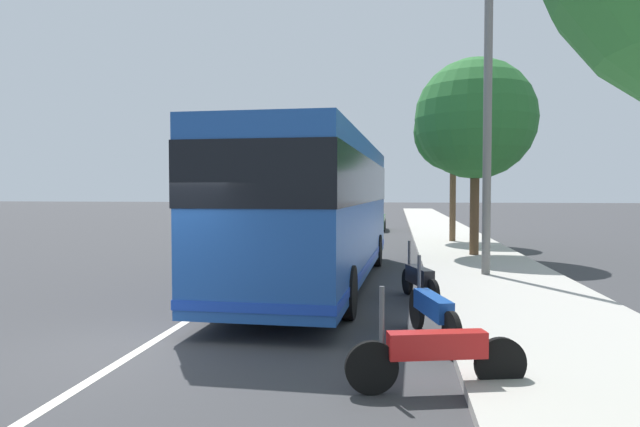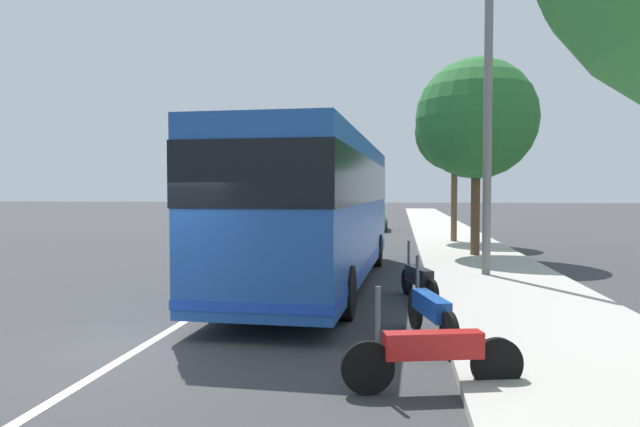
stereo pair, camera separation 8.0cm
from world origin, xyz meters
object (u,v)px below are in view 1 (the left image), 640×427
motorcycle_by_tree (419,279)px  car_far_distant (370,219)px  utility_pole (487,136)px  roadside_tree_far_block (453,132)px  motorcycle_angled (436,353)px  motorcycle_nearest_curb (432,311)px  roadside_tree_mid_block (475,119)px  coach_bus (319,203)px  car_oncoming (338,210)px

motorcycle_by_tree → car_far_distant: car_far_distant is taller
utility_pole → roadside_tree_far_block: bearing=-0.5°
car_far_distant → utility_pole: size_ratio=0.51×
motorcycle_angled → utility_pole: utility_pole is taller
motorcycle_nearest_curb → roadside_tree_mid_block: roadside_tree_mid_block is taller
motorcycle_angled → roadside_tree_mid_block: 14.39m
motorcycle_angled → roadside_tree_far_block: 19.57m
motorcycle_nearest_curb → car_far_distant: car_far_distant is taller
motorcycle_by_tree → utility_pole: utility_pole is taller
roadside_tree_far_block → utility_pole: (-10.15, 0.09, -1.15)m
motorcycle_by_tree → roadside_tree_far_block: roadside_tree_far_block is taller
roadside_tree_far_block → car_far_distant: bearing=26.4°
utility_pole → car_far_distant: bearing=12.3°
motorcycle_by_tree → car_far_distant: (21.66, 2.12, 0.23)m
coach_bus → motorcycle_nearest_curb: (-5.15, -2.51, -1.57)m
motorcycle_by_tree → utility_pole: bearing=-47.5°
coach_bus → roadside_tree_far_block: roadside_tree_far_block is taller
motorcycle_nearest_curb → utility_pole: 7.59m
car_far_distant → roadside_tree_mid_block: (-13.67, -4.32, 4.17)m
motorcycle_by_tree → roadside_tree_mid_block: bearing=-32.9°
motorcycle_angled → motorcycle_by_tree: motorcycle_angled is taller
car_far_distant → roadside_tree_far_block: size_ratio=0.58×
motorcycle_angled → car_far_distant: size_ratio=0.55×
motorcycle_by_tree → utility_pole: 5.05m
motorcycle_nearest_curb → utility_pole: size_ratio=0.31×
motorcycle_nearest_curb → roadside_tree_mid_block: size_ratio=0.34×
coach_bus → car_oncoming: size_ratio=2.91×
coach_bus → utility_pole: bearing=-69.7°
coach_bus → motorcycle_angled: coach_bus is taller
motorcycle_by_tree → motorcycle_nearest_curb: bearing=163.9°
coach_bus → car_oncoming: 35.52m
roadside_tree_far_block → motorcycle_by_tree: bearing=171.6°
car_far_distant → motorcycle_nearest_curb: bearing=-175.0°
motorcycle_angled → utility_pole: size_ratio=0.28×
motorcycle_angled → car_far_distant: car_far_distant is taller
motorcycle_by_tree → car_oncoming: car_oncoming is taller
motorcycle_nearest_curb → car_oncoming: 40.90m
motorcycle_by_tree → car_oncoming: bearing=-8.8°
roadside_tree_mid_block → roadside_tree_far_block: roadside_tree_mid_block is taller
motorcycle_nearest_curb → roadside_tree_far_block: 17.42m
motorcycle_by_tree → car_oncoming: 37.60m
motorcycle_by_tree → motorcycle_angled: bearing=162.4°
car_oncoming → utility_pole: size_ratio=0.53×
motorcycle_by_tree → car_far_distant: bearing=-11.9°
motorcycle_angled → roadside_tree_mid_block: bearing=-112.8°
car_far_distant → roadside_tree_far_block: 10.17m
motorcycle_nearest_curb → utility_pole: (6.57, -1.81, 3.35)m
car_oncoming → car_far_distant: size_ratio=1.03×
car_far_distant → utility_pole: bearing=-167.7°
utility_pole → motorcycle_angled: bearing=167.8°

